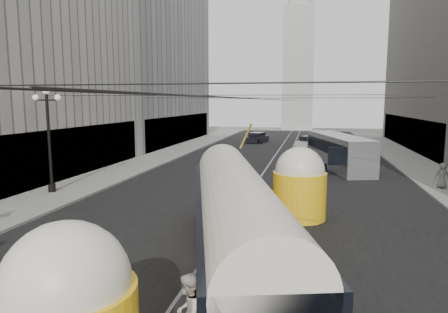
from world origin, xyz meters
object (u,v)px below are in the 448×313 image
at_px(streetcar, 235,220).
at_px(pedestrian_sidewalk_right, 442,176).
at_px(city_bus, 338,150).
at_px(pedestrian_crossing_b, 188,313).

relative_size(streetcar, pedestrian_sidewalk_right, 9.66).
height_order(streetcar, city_bus, streetcar).
bearing_deg(pedestrian_sidewalk_right, pedestrian_crossing_b, 63.41).
relative_size(pedestrian_crossing_b, pedestrian_sidewalk_right, 1.12).
xyz_separation_m(streetcar, pedestrian_crossing_b, (-0.21, -4.62, -0.83)).
relative_size(streetcar, pedestrian_crossing_b, 8.60).
bearing_deg(pedestrian_crossing_b, pedestrian_sidewalk_right, 157.55).
distance_m(streetcar, city_bus, 22.75).
bearing_deg(streetcar, pedestrian_crossing_b, -92.56).
relative_size(city_bus, pedestrian_sidewalk_right, 7.13).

